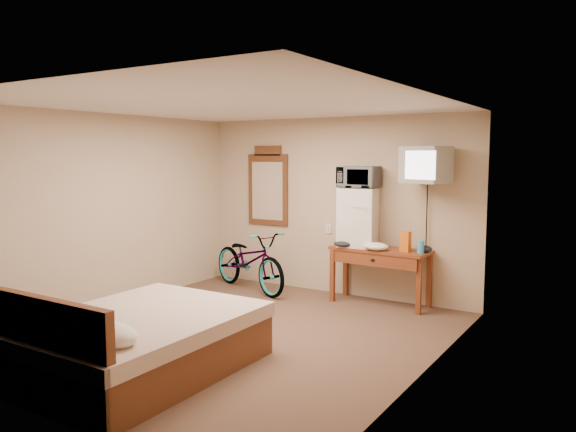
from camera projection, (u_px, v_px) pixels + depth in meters
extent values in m
plane|color=#4A3125|center=(236.00, 335.00, 6.17)|extent=(4.60, 4.60, 0.00)
plane|color=silver|center=(234.00, 104.00, 5.91)|extent=(4.60, 4.60, 0.00)
cube|color=tan|center=(334.00, 206.00, 7.97)|extent=(4.20, 0.04, 2.50)
cube|color=tan|center=(43.00, 253.00, 4.10)|extent=(4.20, 0.04, 2.50)
cube|color=tan|center=(104.00, 212.00, 7.15)|extent=(0.04, 4.60, 2.50)
cube|color=tan|center=(425.00, 237.00, 4.92)|extent=(0.04, 4.60, 2.50)
cube|color=white|center=(329.00, 229.00, 8.04)|extent=(0.08, 0.01, 0.13)
cube|color=brown|center=(380.00, 250.00, 7.37)|extent=(1.33, 0.56, 0.04)
cube|color=brown|center=(332.00, 275.00, 7.56)|extent=(0.06, 0.06, 0.71)
cube|color=brown|center=(419.00, 286.00, 6.92)|extent=(0.06, 0.06, 0.71)
cube|color=brown|center=(346.00, 270.00, 7.90)|extent=(0.06, 0.06, 0.71)
cube|color=brown|center=(429.00, 280.00, 7.26)|extent=(0.06, 0.06, 0.71)
cube|color=brown|center=(373.00, 260.00, 7.20)|extent=(1.18, 0.10, 0.16)
cube|color=black|center=(373.00, 260.00, 7.18)|extent=(0.05, 0.02, 0.03)
cube|color=silver|center=(358.00, 217.00, 7.52)|extent=(0.55, 0.53, 0.78)
cube|color=#999994|center=(351.00, 207.00, 7.31)|extent=(0.48, 0.01, 0.00)
cylinder|color=#999994|center=(339.00, 222.00, 7.42)|extent=(0.02, 0.02, 0.28)
imported|color=silver|center=(359.00, 177.00, 7.47)|extent=(0.53, 0.37, 0.29)
cube|color=#D05E12|center=(405.00, 241.00, 7.10)|extent=(0.14, 0.10, 0.26)
cylinder|color=#3B96CA|center=(421.00, 247.00, 7.01)|extent=(0.09, 0.09, 0.16)
ellipsoid|color=white|center=(376.00, 247.00, 7.21)|extent=(0.32, 0.25, 0.10)
ellipsoid|color=black|center=(343.00, 244.00, 7.45)|extent=(0.26, 0.19, 0.10)
ellipsoid|color=black|center=(424.00, 249.00, 7.07)|extent=(0.19, 0.16, 0.09)
cube|color=black|center=(433.00, 173.00, 7.16)|extent=(0.14, 0.02, 0.14)
cylinder|color=black|center=(431.00, 173.00, 7.12)|extent=(0.05, 0.30, 0.05)
cube|color=#999994|center=(426.00, 165.00, 6.92)|extent=(0.62, 0.56, 0.45)
cube|color=white|center=(420.00, 165.00, 6.74)|extent=(0.42, 0.13, 0.34)
cube|color=black|center=(432.00, 165.00, 7.11)|extent=(0.31, 0.10, 0.28)
cube|color=brown|center=(268.00, 189.00, 8.53)|extent=(0.70, 0.04, 1.07)
cube|color=brown|center=(268.00, 151.00, 8.46)|extent=(0.47, 0.04, 0.15)
cube|color=white|center=(267.00, 191.00, 8.51)|extent=(0.55, 0.01, 0.87)
imported|color=black|center=(250.00, 260.00, 8.19)|extent=(1.79, 1.14, 0.89)
cube|color=brown|center=(139.00, 349.00, 5.12)|extent=(1.57, 2.09, 0.40)
cube|color=beige|center=(138.00, 323.00, 5.09)|extent=(1.61, 2.13, 0.14)
cube|color=brown|center=(42.00, 342.00, 4.27)|extent=(1.55, 0.08, 0.70)
ellipsoid|color=silver|center=(49.00, 320.00, 4.72)|extent=(0.57, 0.35, 0.20)
ellipsoid|color=silver|center=(107.00, 335.00, 4.34)|extent=(0.57, 0.35, 0.20)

